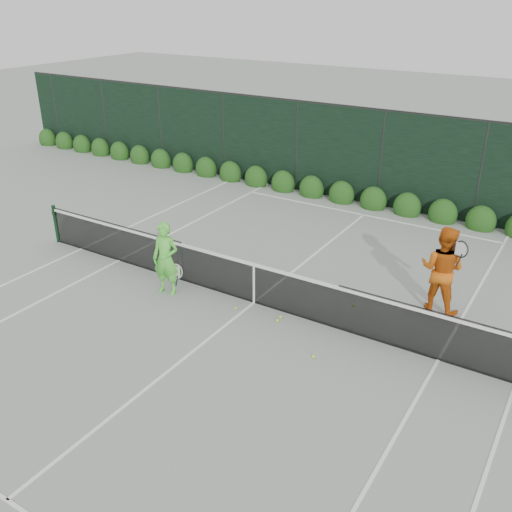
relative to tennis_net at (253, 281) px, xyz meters
The scene contains 8 objects.
ground 0.53m from the tennis_net, ahead, with size 80.00×80.00×0.00m, color gray.
tennis_net is the anchor object (origin of this frame).
player_woman 2.05m from the tennis_net, 161.76° to the right, with size 0.69×0.53×1.71m.
player_man 4.04m from the tennis_net, 27.63° to the left, with size 1.00×0.80×1.94m.
court_lines 0.53m from the tennis_net, ahead, with size 11.03×23.83×0.01m.
windscreen_fence 2.88m from the tennis_net, 89.49° to the right, with size 32.00×21.07×3.06m.
hedge_row 7.16m from the tennis_net, 89.80° to the left, with size 31.66×0.65×0.94m.
tennis_balls 0.72m from the tennis_net, 18.83° to the right, with size 4.89×2.27×0.07m.
Camera 1 is at (5.89, -9.38, 6.37)m, focal length 40.00 mm.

